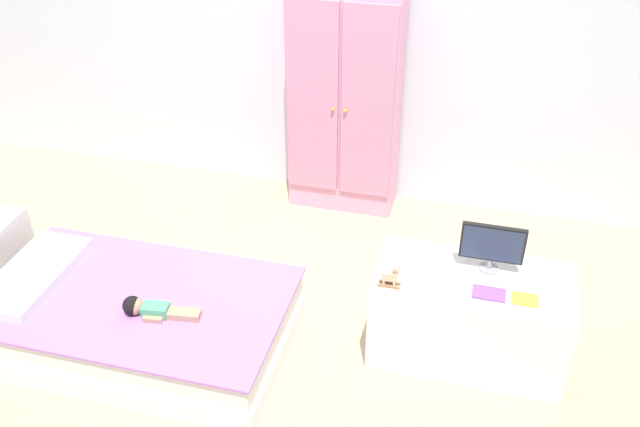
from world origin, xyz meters
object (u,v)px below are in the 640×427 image
Objects in this scene: bed at (139,318)px; doll at (147,308)px; tv_stand at (469,316)px; rocking_horse_toy at (392,276)px; book_purple at (489,294)px; book_yellow at (525,299)px; wardrobe at (345,99)px; tv_monitor at (492,245)px.

bed is 0.24m from doll.
bed is 1.64× the size of tv_stand.
bed is 4.01× the size of doll.
rocking_horse_toy reaches higher than doll.
rocking_horse_toy is (1.17, 0.27, 0.23)m from doll.
book_yellow is (0.17, 0.00, -0.00)m from book_purple.
wardrobe is 9.99× the size of book_purple.
doll is at bearing -166.76° from rocking_horse_toy.
tv_monitor is 2.38× the size of rocking_horse_toy.
book_yellow reaches higher than bed.
rocking_horse_toy is at bearing -175.22° from book_yellow.
doll is at bearing -164.23° from tv_stand.
bed is 1.79m from book_purple.
tv_monitor is 0.24m from book_purple.
bed is at bearing -168.64° from tv_stand.
tv_stand is 8.00× the size of book_yellow.
book_purple is at bearing -53.48° from wardrobe.
rocking_horse_toy reaches higher than book_purple.
book_purple is (0.01, -0.20, -0.14)m from tv_monitor.
tv_stand is at bearing 11.36° from bed.
doll is 1.61m from tv_stand.
bed is 1.71m from tv_stand.
wardrobe reaches higher than tv_monitor.
doll is 0.41× the size of tv_stand.
wardrobe is at bearing 70.54° from doll.
bed is at bearing 140.00° from doll.
tv_stand is (1.55, 0.44, -0.07)m from doll.
wardrobe is at bearing 130.71° from book_yellow.
bed is 10.24× the size of book_purple.
tv_monitor reaches higher than book_purple.
rocking_horse_toy is 1.08× the size of book_yellow.
tv_stand is 0.52m from rocking_horse_toy.
book_purple is at bearing -57.27° from tv_stand.
book_yellow is (0.18, -0.20, -0.14)m from tv_monitor.
book_purple is at bearing 11.37° from doll.
tv_stand is 7.44× the size of rocking_horse_toy.
doll is at bearing -109.46° from wardrobe.
doll is 1.72m from tv_monitor.
tv_stand is 0.36m from book_yellow.
wardrobe is at bearing 126.52° from book_purple.
bed is at bearing -173.31° from book_yellow.
doll is 1.22m from rocking_horse_toy.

